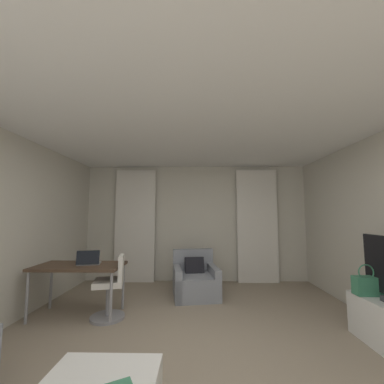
{
  "coord_description": "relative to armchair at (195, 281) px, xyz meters",
  "views": [
    {
      "loc": [
        0.01,
        -2.48,
        1.48
      ],
      "look_at": [
        -0.06,
        1.5,
        1.86
      ],
      "focal_mm": 22.19,
      "sensor_mm": 36.0,
      "label": 1
    }
  ],
  "objects": [
    {
      "name": "ground_plane",
      "position": [
        0.01,
        -2.04,
        -0.26
      ],
      "size": [
        12.0,
        12.0,
        0.0
      ],
      "primitive_type": "plane",
      "color": "gray"
    },
    {
      "name": "wall_window",
      "position": [
        0.01,
        0.99,
        1.04
      ],
      "size": [
        5.12,
        0.06,
        2.6
      ],
      "color": "beige",
      "rests_on": "ground"
    },
    {
      "name": "ceiling",
      "position": [
        0.01,
        -2.04,
        2.37
      ],
      "size": [
        5.12,
        6.12,
        0.06
      ],
      "primitive_type": "cube",
      "color": "white",
      "rests_on": "wall_left"
    },
    {
      "name": "curtain_left_panel",
      "position": [
        -1.36,
        0.86,
        0.99
      ],
      "size": [
        0.9,
        0.06,
        2.5
      ],
      "color": "silver",
      "rests_on": "ground"
    },
    {
      "name": "curtain_right_panel",
      "position": [
        1.39,
        0.86,
        0.99
      ],
      "size": [
        0.9,
        0.06,
        2.5
      ],
      "color": "silver",
      "rests_on": "ground"
    },
    {
      "name": "armchair",
      "position": [
        0.0,
        0.0,
        0.0
      ],
      "size": [
        0.9,
        0.96,
        0.8
      ],
      "color": "gray",
      "rests_on": "ground"
    },
    {
      "name": "desk",
      "position": [
        -1.72,
        -0.91,
        0.41
      ],
      "size": [
        1.26,
        0.64,
        0.73
      ],
      "color": "#4C3828",
      "rests_on": "ground"
    },
    {
      "name": "desk_chair",
      "position": [
        -1.21,
        -0.98,
        0.13
      ],
      "size": [
        0.48,
        0.48,
        0.88
      ],
      "color": "gray",
      "rests_on": "ground"
    },
    {
      "name": "laptop",
      "position": [
        -1.59,
        -0.91,
        0.52
      ],
      "size": [
        0.37,
        0.32,
        0.22
      ],
      "color": "#ADADB2",
      "rests_on": "desk"
    },
    {
      "name": "handbag_primary",
      "position": [
        2.1,
        -1.5,
        0.36
      ],
      "size": [
        0.3,
        0.14,
        0.37
      ],
      "color": "#387F5B",
      "rests_on": "tv_console"
    }
  ]
}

